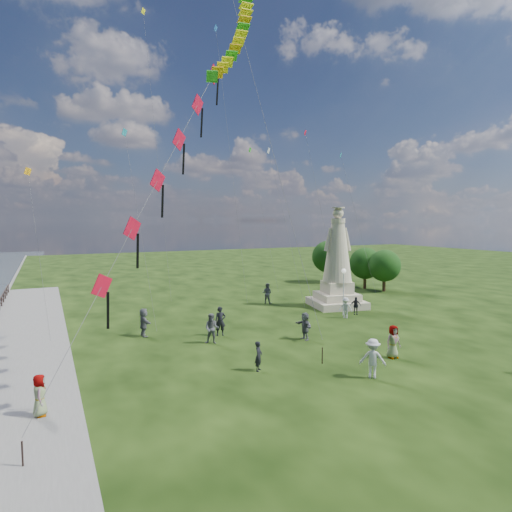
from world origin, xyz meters
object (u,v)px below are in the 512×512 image
lamppost (344,282)px  person_7 (267,293)px  person_11 (305,326)px  person_4 (393,342)px  person_2 (373,358)px  person_6 (220,321)px  person_10 (40,398)px  person_0 (259,356)px  person_1 (212,329)px  statue (337,269)px  person_8 (346,308)px  person_5 (144,322)px  person_9 (356,306)px

lamppost → person_7: (-3.21, 7.20, -1.80)m
person_11 → person_4: bearing=23.8°
person_2 → person_11: 7.21m
person_2 → person_4: (3.11, 1.84, -0.04)m
person_6 → person_10: 13.45m
person_0 → person_1: size_ratio=0.80×
person_0 → person_1: 5.63m
lamppost → person_6: bearing=-173.3°
person_2 → person_11: person_2 is taller
person_7 → person_10: 25.06m
person_4 → person_7: bearing=89.4°
person_2 → person_1: bearing=-21.1°
statue → person_4: 14.59m
person_7 → person_11: 12.36m
person_0 → person_8: size_ratio=0.93×
lamppost → person_2: size_ratio=1.96×
statue → person_5: (-17.55, -2.32, -2.40)m
person_10 → person_0: bearing=-80.7°
person_9 → person_4: bearing=-81.7°
person_2 → person_6: bearing=-30.3°
statue → person_5: 17.86m
person_2 → person_9: 14.43m
person_8 → person_2: bearing=-70.6°
person_6 → person_9: (12.34, 1.12, -0.25)m
lamppost → person_6: 11.44m
person_7 → lamppost: bearing=161.4°
person_0 → person_9: size_ratio=1.06×
person_6 → person_2: bearing=-54.6°
statue → person_7: bearing=152.5°
person_7 → person_4: bearing=133.8°
person_8 → statue: bearing=113.6°
statue → person_8: bearing=-105.7°
person_0 → person_5: person_5 is taller
person_7 → person_10: (-18.74, -16.64, -0.13)m
person_8 → person_11: 7.31m
person_8 → person_7: bearing=160.8°
person_0 → person_6: 7.21m
person_4 → person_9: size_ratio=1.28×
person_2 → person_10: bearing=30.4°
person_6 → person_1: bearing=-111.6°
person_4 → statue: bearing=68.4°
person_0 → statue: bearing=-8.6°
person_4 → person_10: size_ratio=1.13×
person_5 → person_6: bearing=-116.6°
person_5 → person_10: size_ratio=1.15×
person_2 → person_6: 11.19m
statue → person_9: (-0.57, -3.28, -2.62)m
lamppost → person_5: bearing=177.2°
person_1 → person_11: person_1 is taller
lamppost → person_2: 14.07m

